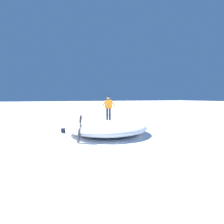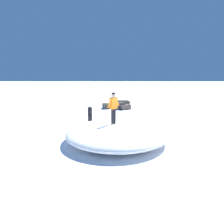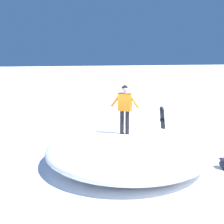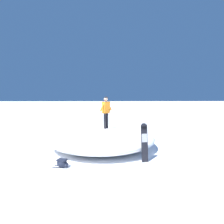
% 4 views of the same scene
% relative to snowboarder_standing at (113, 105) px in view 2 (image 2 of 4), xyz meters
% --- Properties ---
extents(ground, '(240.00, 240.00, 0.00)m').
position_rel_snowboarder_standing_xyz_m(ground, '(-0.14, 0.20, -2.12)').
color(ground, white).
extents(snow_mound, '(7.12, 7.03, 1.04)m').
position_rel_snowboarder_standing_xyz_m(snow_mound, '(0.04, -0.21, -1.60)').
color(snow_mound, white).
rests_on(snow_mound, ground).
extents(snowboarder_standing, '(0.90, 0.71, 1.78)m').
position_rel_snowboarder_standing_xyz_m(snowboarder_standing, '(0.00, 0.00, 0.00)').
color(snowboarder_standing, black).
rests_on(snowboarder_standing, snow_mound).
extents(snowboard_primary_upright, '(0.27, 0.32, 1.66)m').
position_rel_snowboarder_standing_xyz_m(snowboard_primary_upright, '(2.45, 1.62, -1.26)').
color(snowboard_primary_upright, black).
rests_on(snowboard_primary_upright, ground).
extents(backpack_near, '(0.43, 0.68, 0.34)m').
position_rel_snowboarder_standing_xyz_m(backpack_near, '(3.03, -1.76, -1.94)').
color(backpack_near, '#1E2333').
rests_on(backpack_near, ground).
extents(rock_outcrop, '(3.56, 3.27, 0.74)m').
position_rel_snowboarder_standing_xyz_m(rock_outcrop, '(11.85, -0.70, -1.79)').
color(rock_outcrop, '#4A4543').
rests_on(rock_outcrop, ground).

